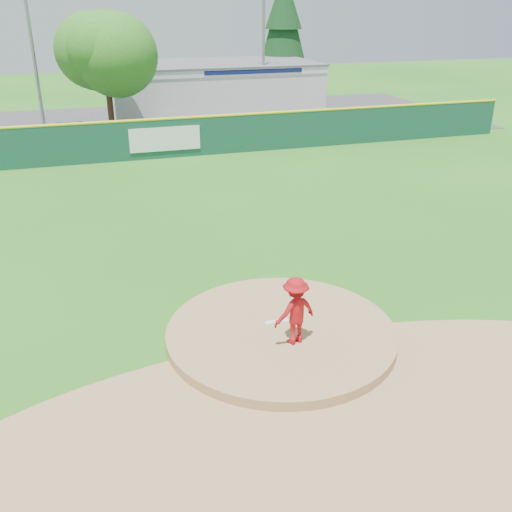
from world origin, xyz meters
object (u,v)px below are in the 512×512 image
object	(u,v)px
pitcher	(295,311)
light_pole_right	(263,31)
conifer_tree	(283,26)
deciduous_tree	(105,55)
light_pole_left	(29,27)
van	(181,130)
pool_building_grp	(213,85)

from	to	relation	value
pitcher	light_pole_right	world-z (taller)	light_pole_right
pitcher	conifer_tree	world-z (taller)	conifer_tree
pitcher	deciduous_tree	size ratio (longest dim) A/B	0.22
conifer_tree	light_pole_left	world-z (taller)	light_pole_left
pitcher	light_pole_right	xyz separation A→B (m)	(8.90, 29.62, 4.48)
van	deciduous_tree	size ratio (longest dim) A/B	0.67
van	deciduous_tree	distance (m)	6.36
conifer_tree	pool_building_grp	bearing A→B (deg)	-150.22
van	light_pole_right	bearing A→B (deg)	-64.92
pitcher	light_pole_right	bearing A→B (deg)	-121.17
deciduous_tree	light_pole_left	world-z (taller)	light_pole_left
pitcher	conifer_tree	distance (m)	39.08
van	conifer_tree	xyz separation A→B (m)	(11.41, 14.56, 4.84)
van	pool_building_grp	distance (m)	11.48
pool_building_grp	deciduous_tree	size ratio (longest dim) A/B	2.07
light_pole_left	pitcher	bearing A→B (deg)	-77.54
pitcher	light_pole_left	xyz separation A→B (m)	(-6.10, 27.62, 4.99)
deciduous_tree	conifer_tree	bearing A→B (deg)	36.25
pitcher	deciduous_tree	bearing A→B (deg)	-99.76
pool_building_grp	pitcher	bearing A→B (deg)	-100.25
deciduous_tree	pitcher	bearing A→B (deg)	-85.31
pool_building_grp	conifer_tree	size ratio (longest dim) A/B	1.60
deciduous_tree	light_pole_right	distance (m)	11.75
pitcher	pool_building_grp	xyz separation A→B (m)	(5.90, 32.61, 0.61)
pitcher	pool_building_grp	world-z (taller)	pool_building_grp
light_pole_left	deciduous_tree	bearing A→B (deg)	-26.57
van	light_pole_left	bearing A→B (deg)	33.29
deciduous_tree	light_pole_right	world-z (taller)	light_pole_right
deciduous_tree	van	bearing A→B (deg)	-44.72
van	light_pole_left	xyz separation A→B (m)	(-7.59, 5.56, 5.34)
pitcher	conifer_tree	size ratio (longest dim) A/B	0.17
van	conifer_tree	distance (m)	19.12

